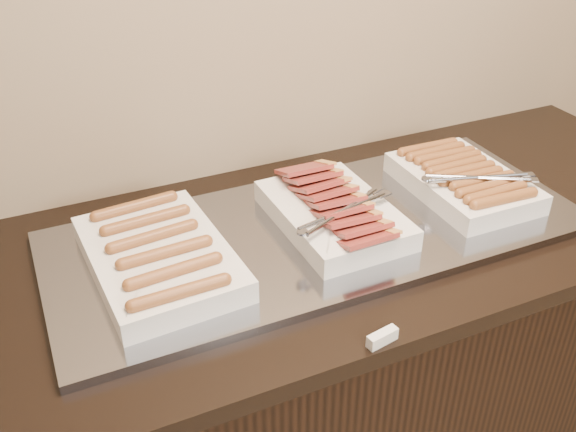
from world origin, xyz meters
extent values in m
cube|color=black|center=(0.00, 2.13, 0.43)|extent=(2.00, 0.70, 0.86)
cube|color=black|center=(0.00, 2.13, 0.88)|extent=(2.06, 0.76, 0.04)
cube|color=gray|center=(-0.01, 2.13, 0.91)|extent=(1.20, 0.50, 0.02)
cube|color=silver|center=(-0.38, 2.13, 0.95)|extent=(0.28, 0.41, 0.05)
cylinder|color=#975C2E|center=(-0.38, 1.96, 0.98)|extent=(0.17, 0.03, 0.03)
cylinder|color=#975C2E|center=(-0.37, 2.03, 0.98)|extent=(0.18, 0.04, 0.03)
cylinder|color=#975C2E|center=(-0.37, 2.10, 0.98)|extent=(0.18, 0.04, 0.03)
cylinder|color=#975C2E|center=(-0.38, 2.16, 0.98)|extent=(0.18, 0.04, 0.03)
cylinder|color=#975C2E|center=(-0.38, 2.23, 0.98)|extent=(0.18, 0.04, 0.03)
cylinder|color=#975C2E|center=(-0.38, 2.30, 0.98)|extent=(0.18, 0.04, 0.03)
cube|color=silver|center=(0.02, 2.13, 0.95)|extent=(0.24, 0.36, 0.05)
cube|color=#AC373A|center=(0.02, 1.99, 0.97)|extent=(0.12, 0.09, 0.04)
cube|color=#AC373A|center=(0.03, 2.02, 0.97)|extent=(0.12, 0.09, 0.04)
cube|color=#AC373A|center=(0.02, 2.06, 0.98)|extent=(0.12, 0.09, 0.04)
cube|color=#AC373A|center=(0.02, 2.09, 0.98)|extent=(0.12, 0.09, 0.04)
cube|color=#AC373A|center=(0.02, 2.13, 0.98)|extent=(0.12, 0.09, 0.04)
cube|color=#AC373A|center=(0.02, 2.17, 0.99)|extent=(0.12, 0.09, 0.04)
cube|color=#AC373A|center=(0.02, 2.20, 0.99)|extent=(0.13, 0.10, 0.04)
cube|color=#AC373A|center=(0.02, 2.24, 0.99)|extent=(0.12, 0.09, 0.04)
cube|color=#AC373A|center=(0.02, 2.27, 0.99)|extent=(0.12, 0.09, 0.04)
cube|color=silver|center=(0.38, 2.13, 0.95)|extent=(0.24, 0.35, 0.05)
cylinder|color=#975C2E|center=(0.38, 1.99, 0.98)|extent=(0.16, 0.03, 0.03)
cylinder|color=#975C2E|center=(0.38, 2.01, 0.98)|extent=(0.16, 0.03, 0.03)
cylinder|color=#975C2E|center=(0.38, 2.04, 0.98)|extent=(0.16, 0.03, 0.03)
cylinder|color=#975C2E|center=(0.39, 2.07, 0.98)|extent=(0.16, 0.03, 0.03)
cylinder|color=#975C2E|center=(0.38, 2.10, 0.98)|extent=(0.16, 0.03, 0.03)
cylinder|color=#975C2E|center=(0.38, 2.13, 0.98)|extent=(0.16, 0.03, 0.03)
cylinder|color=#975C2E|center=(0.38, 2.16, 0.98)|extent=(0.16, 0.03, 0.03)
cylinder|color=#975C2E|center=(0.38, 2.19, 0.98)|extent=(0.16, 0.03, 0.03)
cylinder|color=#975C2E|center=(0.38, 2.22, 0.98)|extent=(0.16, 0.03, 0.03)
cylinder|color=#975C2E|center=(0.38, 2.25, 0.98)|extent=(0.16, 0.03, 0.03)
cylinder|color=#975C2E|center=(0.37, 2.27, 0.98)|extent=(0.16, 0.03, 0.03)
cube|color=silver|center=(-0.07, 1.77, 0.91)|extent=(0.06, 0.03, 0.02)
camera|label=1|loc=(-0.58, 1.06, 1.70)|focal=40.00mm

